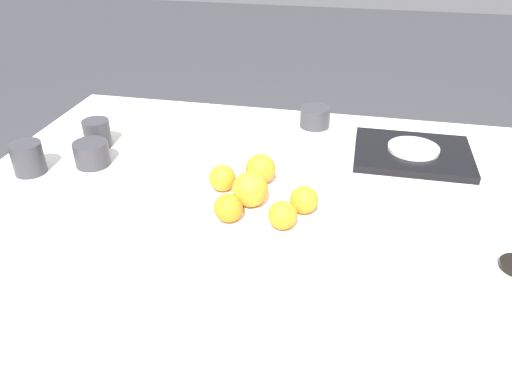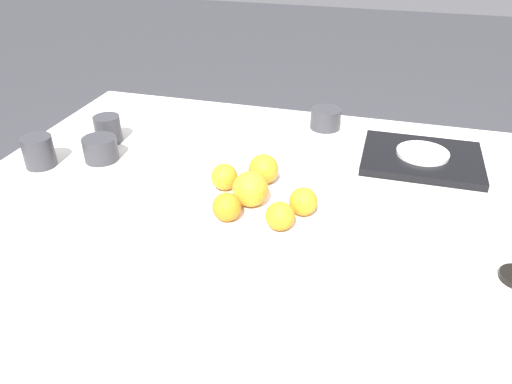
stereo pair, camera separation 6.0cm
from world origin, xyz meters
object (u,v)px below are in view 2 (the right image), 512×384
Objects in this scene: side_plate at (423,153)px; cup_2 at (108,129)px; cup_1 at (326,119)px; orange_2 at (227,207)px; fruit_platter at (256,207)px; orange_1 at (303,202)px; orange_0 at (224,177)px; orange_3 at (280,216)px; cup_0 at (100,149)px; orange_4 at (263,169)px; serving_tray at (422,158)px; cup_3 at (39,152)px; orange_5 at (250,189)px.

side_plate is 1.76× the size of cup_2.
cup_2 reaches higher than cup_1.
orange_2 is 0.57m from cup_1.
orange_1 reaches higher than fruit_platter.
orange_0 is at bearing 111.03° from orange_2.
orange_0 is 1.03× the size of orange_3.
orange_2 is 0.46m from cup_0.
orange_4 is at bearing -146.33° from side_plate.
serving_tray is at bearing 44.41° from fruit_platter.
cup_3 reaches higher than orange_1.
cup_3 reaches higher than serving_tray.
orange_5 is at bearing -15.78° from cup_0.
orange_4 is at bearing -3.17° from cup_0.
orange_1 is 0.20× the size of serving_tray.
orange_1 is 0.70m from cup_3.
side_plate is at bearing 46.08° from orange_2.
orange_1 is at bearing -15.47° from orange_0.
cup_2 is (-0.04, 0.10, 0.01)m from cup_0.
cup_0 is 0.11m from cup_2.
side_plate is at bearing -90.00° from serving_tray.
fruit_platter is at bearing -15.60° from cup_0.
serving_tray is (0.44, 0.29, -0.04)m from orange_0.
fruit_platter is 0.97× the size of serving_tray.
orange_0 is 0.53m from serving_tray.
cup_0 is (-0.37, 0.08, -0.01)m from orange_0.
orange_5 is 0.99× the size of cup_3.
side_plate is at bearing -27.90° from cup_1.
orange_5 reaches higher than orange_2.
orange_0 is 0.09m from orange_4.
serving_tray is (0.35, 0.35, -0.00)m from fruit_platter.
fruit_platter is at bearing -98.69° from cup_1.
orange_1 and orange_2 have the same top height.
cup_0 is at bearing 28.26° from cup_3.
cup_0 is (-0.56, 0.13, -0.01)m from orange_1.
cup_1 is at bearing 77.51° from orange_4.
cup_3 is (-0.59, 0.06, 0.03)m from fruit_platter.
cup_0 reaches higher than serving_tray.
orange_2 is 0.68× the size of cup_1.
side_plate is 1.51× the size of cup_0.
orange_1 is 0.58m from cup_0.
serving_tray is 0.31m from cup_1.
orange_1 is 0.68× the size of cup_1.
orange_4 reaches higher than orange_0.
orange_5 is at bearing 170.44° from fruit_platter.
cup_3 is (-0.70, 0.06, -0.01)m from orange_1.
cup_1 is at bearing 93.44° from orange_1.
cup_2 is at bearing 154.91° from fruit_platter.
orange_2 is 0.57m from serving_tray.
cup_0 is at bearing 176.83° from orange_4.
fruit_platter reaches higher than serving_tray.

